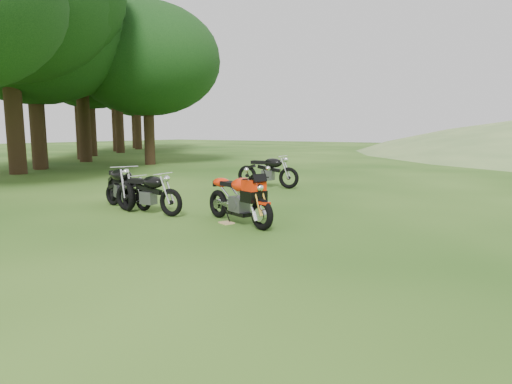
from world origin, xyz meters
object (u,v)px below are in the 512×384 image
Objects in this scene: plywood_board at (227,223)px; vintage_moto_a at (127,190)px; vintage_moto_d at (267,170)px; vintage_moto_b at (147,191)px; sport_motorcycle at (239,194)px; vintage_moto_c at (120,184)px.

plywood_board is 3.01m from vintage_moto_a.
vintage_moto_a is at bearing -103.73° from vintage_moto_d.
vintage_moto_b is at bearing -8.30° from vintage_moto_a.
vintage_moto_a is at bearing -159.90° from sport_motorcycle.
vintage_moto_d is at bearing 88.67° from vintage_moto_b.
vintage_moto_a is (-3.18, -0.14, -0.15)m from sport_motorcycle.
vintage_moto_b is at bearing 13.95° from vintage_moto_c.
vintage_moto_a is 0.78× the size of vintage_moto_d.
vintage_moto_c is at bearing -160.74° from sport_motorcycle.
vintage_moto_b is 0.89× the size of vintage_moto_d.
vintage_moto_c reaches higher than vintage_moto_a.
vintage_moto_d is (-2.29, 5.04, 0.55)m from plywood_board.
vintage_moto_d reaches higher than vintage_moto_a.
plywood_board is 0.15× the size of vintage_moto_b.
sport_motorcycle is 3.18m from vintage_moto_a.
vintage_moto_d reaches higher than plywood_board.
vintage_moto_c reaches higher than vintage_moto_b.
vintage_moto_c is at bearing -107.39° from vintage_moto_d.
vintage_moto_a is 0.87× the size of vintage_moto_b.
vintage_moto_a is 5.09m from vintage_moto_d.
plywood_board is (-0.20, -0.14, -0.58)m from sport_motorcycle.
sport_motorcycle is 2.29m from vintage_moto_b.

